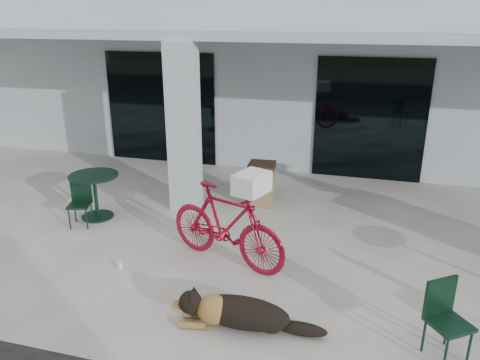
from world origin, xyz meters
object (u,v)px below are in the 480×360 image
(dog, at_px, (242,311))
(cafe_table_near, at_px, (96,196))
(cafe_chair_near, at_px, (79,204))
(cafe_chair_far_a, at_px, (449,323))
(trash_receptacle, at_px, (262,184))
(bicycle, at_px, (226,225))

(dog, height_order, cafe_table_near, cafe_table_near)
(dog, height_order, cafe_chair_near, cafe_chair_near)
(cafe_chair_near, height_order, cafe_chair_far_a, cafe_chair_far_a)
(dog, bearing_deg, cafe_chair_near, 140.14)
(cafe_table_near, distance_m, trash_receptacle, 3.12)
(bicycle, relative_size, cafe_chair_far_a, 2.30)
(trash_receptacle, bearing_deg, dog, -80.47)
(cafe_table_near, height_order, trash_receptacle, trash_receptacle)
(cafe_table_near, bearing_deg, cafe_chair_near, -101.04)
(dog, xyz_separation_m, trash_receptacle, (-0.64, 3.80, 0.20))
(cafe_chair_near, relative_size, trash_receptacle, 0.96)
(cafe_chair_near, bearing_deg, cafe_chair_far_a, -33.97)
(bicycle, relative_size, cafe_table_near, 2.31)
(trash_receptacle, bearing_deg, bicycle, -89.95)
(bicycle, xyz_separation_m, cafe_chair_far_a, (2.92, -1.35, -0.17))
(cafe_table_near, distance_m, cafe_chair_near, 0.40)
(dog, bearing_deg, bicycle, 103.52)
(cafe_chair_near, distance_m, trash_receptacle, 3.39)
(dog, xyz_separation_m, cafe_chair_near, (-3.50, 1.99, 0.18))
(cafe_table_near, height_order, cafe_chair_near, cafe_table_near)
(cafe_chair_far_a, xyz_separation_m, trash_receptacle, (-2.92, 3.71, -0.02))
(cafe_chair_near, xyz_separation_m, cafe_chair_far_a, (5.79, -1.90, 0.04))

